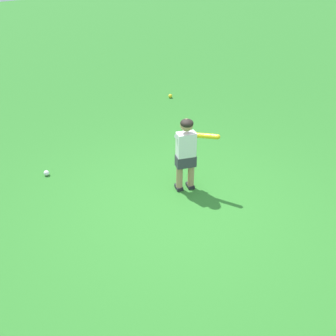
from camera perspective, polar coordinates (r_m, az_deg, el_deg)
The scene contains 4 objects.
ground_plane at distance 5.27m, azimuth 1.90°, elevation -5.66°, with size 40.00×40.00×0.00m, color #2D7528.
child_batter at distance 5.30m, azimuth 2.74°, elevation 2.88°, with size 0.59×0.46×1.08m.
play_ball_center_lawn at distance 8.82m, azimuth 0.34°, elevation 10.40°, with size 0.09×0.09×0.09m, color yellow.
play_ball_midfield at distance 6.18m, azimuth -17.21°, elevation -0.70°, with size 0.08×0.08×0.08m, color white.
Camera 1 is at (-3.30, 2.64, 3.14)m, focal length 42.04 mm.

